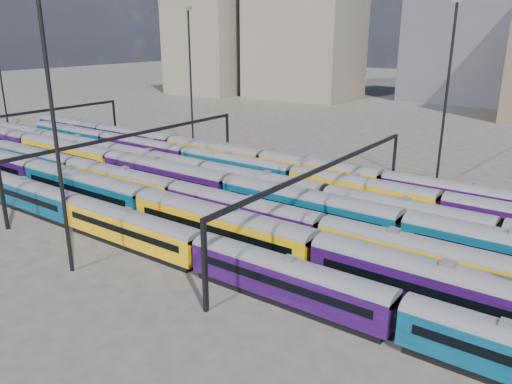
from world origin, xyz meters
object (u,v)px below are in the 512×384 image
Objects in this scene: rake_1 at (220,223)px; rake_2 at (241,210)px; rake_0 at (200,247)px; mast_2 at (54,124)px.

rake_1 is 1.09× the size of rake_2.
rake_0 is 10.40m from rake_2.
mast_2 is (-9.95, -7.00, 11.53)m from rake_0.
mast_2 is at bearing -124.56° from rake_1.
mast_2 reaches higher than rake_0.
rake_1 is at bearing -76.80° from rake_2.
rake_1 reaches higher than rake_2.
rake_1 is (-1.69, 5.00, 0.43)m from rake_0.
mast_2 reaches higher than rake_2.
rake_2 is 21.64m from mast_2.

